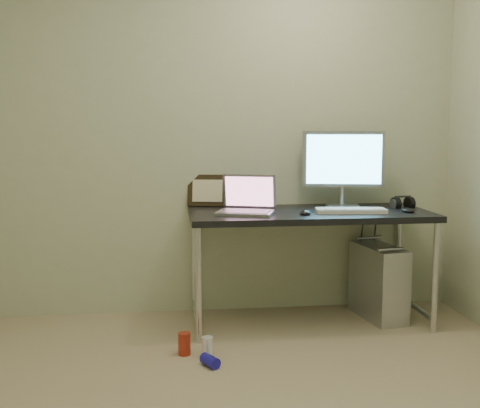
# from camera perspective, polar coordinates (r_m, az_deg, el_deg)

# --- Properties ---
(wall_back) EXTENTS (3.50, 0.02, 2.50)m
(wall_back) POSITION_cam_1_polar(r_m,az_deg,el_deg) (4.16, -3.23, 6.69)
(wall_back) COLOR beige
(wall_back) RESTS_ON ground
(desk) EXTENTS (1.56, 0.68, 0.75)m
(desk) POSITION_cam_1_polar(r_m,az_deg,el_deg) (3.97, 6.58, -1.81)
(desk) COLOR black
(desk) RESTS_ON ground
(tower_computer) EXTENTS (0.29, 0.51, 0.53)m
(tower_computer) POSITION_cam_1_polar(r_m,az_deg,el_deg) (4.23, 12.99, -7.20)
(tower_computer) COLOR #BABBC0
(tower_computer) RESTS_ON ground
(cable_a) EXTENTS (0.01, 0.16, 0.69)m
(cable_a) POSITION_cam_1_polar(r_m,az_deg,el_deg) (4.41, 11.30, -4.52)
(cable_a) COLOR black
(cable_a) RESTS_ON ground
(cable_b) EXTENTS (0.02, 0.11, 0.71)m
(cable_b) POSITION_cam_1_polar(r_m,az_deg,el_deg) (4.43, 12.48, -4.78)
(cable_b) COLOR black
(cable_b) RESTS_ON ground
(can_red) EXTENTS (0.07, 0.07, 0.13)m
(can_red) POSITION_cam_1_polar(r_m,az_deg,el_deg) (3.55, -5.30, -13.05)
(can_red) COLOR #AD2D1A
(can_red) RESTS_ON ground
(can_white) EXTENTS (0.09, 0.09, 0.12)m
(can_white) POSITION_cam_1_polar(r_m,az_deg,el_deg) (3.51, -3.11, -13.37)
(can_white) COLOR white
(can_white) RESTS_ON ground
(can_blue) EXTENTS (0.11, 0.13, 0.06)m
(can_blue) POSITION_cam_1_polar(r_m,az_deg,el_deg) (3.39, -2.85, -14.64)
(can_blue) COLOR #1D17B3
(can_blue) RESTS_ON ground
(laptop) EXTENTS (0.42, 0.38, 0.24)m
(laptop) POSITION_cam_1_polar(r_m,az_deg,el_deg) (3.84, 0.67, -0.02)
(laptop) COLOR #A5A5AC
(laptop) RESTS_ON desk
(monitor) EXTENTS (0.55, 0.20, 0.52)m
(monitor) POSITION_cam_1_polar(r_m,az_deg,el_deg) (4.16, 9.75, 3.88)
(monitor) COLOR #A5A5AC
(monitor) RESTS_ON desk
(keyboard) EXTENTS (0.46, 0.19, 0.03)m
(keyboard) POSITION_cam_1_polar(r_m,az_deg,el_deg) (3.92, 10.47, -0.62)
(keyboard) COLOR silver
(keyboard) RESTS_ON desk
(mouse_right) EXTENTS (0.09, 0.12, 0.03)m
(mouse_right) POSITION_cam_1_polar(r_m,az_deg,el_deg) (4.02, 15.60, -0.52)
(mouse_right) COLOR black
(mouse_right) RESTS_ON desk
(mouse_left) EXTENTS (0.10, 0.13, 0.04)m
(mouse_left) POSITION_cam_1_polar(r_m,az_deg,el_deg) (3.79, 6.20, -0.72)
(mouse_left) COLOR black
(mouse_left) RESTS_ON desk
(headphones) EXTENTS (0.17, 0.10, 0.10)m
(headphones) POSITION_cam_1_polar(r_m,az_deg,el_deg) (4.24, 15.16, 0.04)
(headphones) COLOR black
(headphones) RESTS_ON desk
(picture_frame) EXTENTS (0.28, 0.13, 0.22)m
(picture_frame) POSITION_cam_1_polar(r_m,az_deg,el_deg) (4.16, -3.12, 1.29)
(picture_frame) COLOR black
(picture_frame) RESTS_ON desk
(webcam) EXTENTS (0.04, 0.03, 0.13)m
(webcam) POSITION_cam_1_polar(r_m,az_deg,el_deg) (4.14, -0.08, 1.06)
(webcam) COLOR silver
(webcam) RESTS_ON desk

